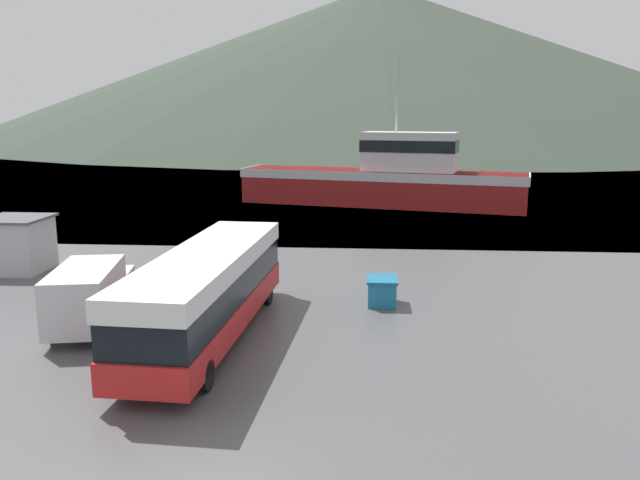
{
  "coord_description": "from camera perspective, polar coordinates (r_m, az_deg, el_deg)",
  "views": [
    {
      "loc": [
        3.51,
        -11.19,
        7.69
      ],
      "look_at": [
        1.52,
        16.44,
        2.0
      ],
      "focal_mm": 35.0,
      "sensor_mm": 36.0,
      "label": 1
    }
  ],
  "objects": [
    {
      "name": "dock_kiosk",
      "position": [
        33.98,
        -25.96,
        -0.33
      ],
      "size": [
        2.95,
        3.03,
        2.68
      ],
      "color": "#B2B2B7",
      "rests_on": "ground"
    },
    {
      "name": "small_boat",
      "position": [
        57.5,
        -1.44,
        4.41
      ],
      "size": [
        4.57,
        6.07,
        0.96
      ],
      "rotation": [
        0.0,
        0.0,
        2.7
      ],
      "color": "maroon",
      "rests_on": "water_surface"
    },
    {
      "name": "tour_bus",
      "position": [
        21.75,
        -10.17,
        -4.44
      ],
      "size": [
        3.29,
        11.81,
        3.08
      ],
      "rotation": [
        0.0,
        0.0,
        -0.06
      ],
      "color": "red",
      "rests_on": "ground"
    },
    {
      "name": "hill_backdrop",
      "position": [
        201.37,
        5.38,
        15.85
      ],
      "size": [
        239.0,
        239.0,
        45.45
      ],
      "primitive_type": "cone",
      "color": "#333D33",
      "rests_on": "ground"
    },
    {
      "name": "fishing_boat",
      "position": [
        52.43,
        6.07,
        5.63
      ],
      "size": [
        24.08,
        9.9,
        12.17
      ],
      "rotation": [
        0.0,
        0.0,
        1.32
      ],
      "color": "maroon",
      "rests_on": "water_surface"
    },
    {
      "name": "delivery_van",
      "position": [
        24.3,
        -20.26,
        -4.56
      ],
      "size": [
        3.1,
        6.39,
        2.3
      ],
      "rotation": [
        0.0,
        0.0,
        0.19
      ],
      "color": "silver",
      "rests_on": "ground"
    },
    {
      "name": "storage_bin",
      "position": [
        25.58,
        5.67,
        -4.64
      ],
      "size": [
        1.24,
        1.52,
        1.1
      ],
      "color": "teal",
      "rests_on": "ground"
    },
    {
      "name": "water_surface",
      "position": [
        155.26,
        2.85,
        8.76
      ],
      "size": [
        240.0,
        240.0,
        0.0
      ],
      "primitive_type": "plane",
      "color": "slate",
      "rests_on": "ground"
    }
  ]
}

